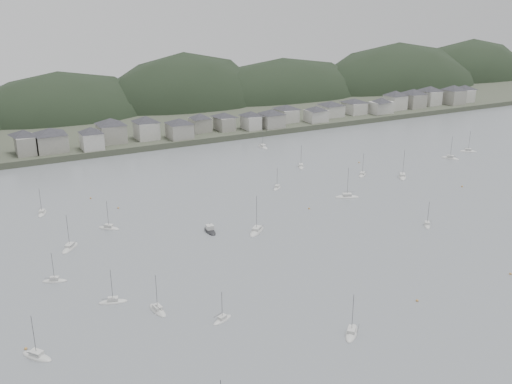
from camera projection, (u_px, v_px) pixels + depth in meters
ground at (396, 299)px, 143.32m from camera, size 900.00×900.00×0.00m
far_shore_land at (105, 106)px, 388.38m from camera, size 900.00×250.00×3.00m
forested_ridge at (124, 131)px, 373.42m from camera, size 851.55×103.94×102.57m
waterfront_town at (244, 118)px, 315.73m from camera, size 451.48×28.46×12.92m
sailboat_lead at (42, 213)px, 199.76m from camera, size 4.88×7.79×10.18m
moored_fleet at (289, 212)px, 201.27m from camera, size 238.19×178.81×13.40m
motor_launch_far at (210, 231)px, 184.61m from camera, size 3.50×8.18×3.90m
mooring_buoys at (292, 222)px, 191.84m from camera, size 171.12×118.57×0.70m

